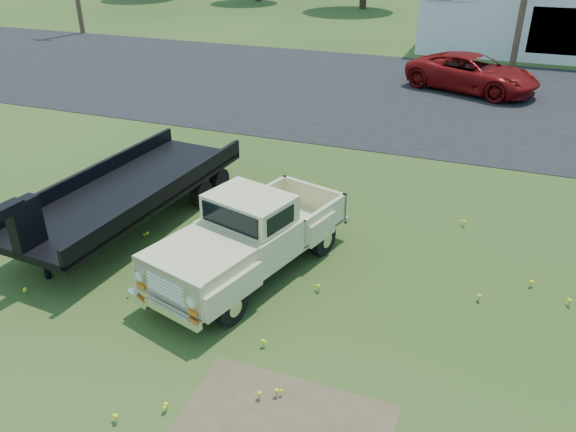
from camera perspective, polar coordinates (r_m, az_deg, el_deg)
name	(u,v)px	position (r m, az deg, el deg)	size (l,w,h in m)	color
ground	(266,291)	(10.97, -2.21, -7.61)	(140.00, 140.00, 0.00)	#283F14
asphalt_lot	(406,94)	(24.33, 11.90, 12.04)	(90.00, 14.00, 0.02)	black
dirt_patch_a	(282,429)	(8.47, -0.59, -20.79)	(3.00, 2.00, 0.01)	brown
dirt_patch_b	(247,200)	(14.44, -4.16, 1.59)	(2.20, 1.60, 0.01)	brown
commercial_building	(561,10)	(35.54, 25.96, 18.30)	(14.20, 8.20, 4.15)	silver
vintage_pickup_truck	(251,235)	(11.08, -3.81, -1.93)	(1.87, 4.81, 1.74)	beige
flatbed_trailer	(128,186)	(13.46, -15.95, 2.95)	(2.30, 6.91, 1.89)	black
red_pickup	(472,73)	(25.26, 18.21, 13.59)	(2.47, 5.36, 1.49)	maroon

